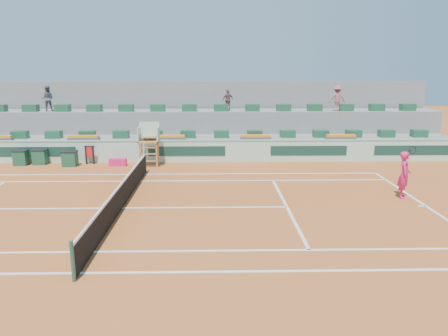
% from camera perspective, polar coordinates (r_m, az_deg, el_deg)
% --- Properties ---
extents(ground, '(90.00, 90.00, 0.00)m').
position_cam_1_polar(ground, '(17.41, -13.15, -5.13)').
color(ground, '#9E4C1E').
rests_on(ground, ground).
extents(seating_tier_lower, '(36.00, 4.00, 1.20)m').
position_cam_1_polar(seating_tier_lower, '(27.53, -8.74, 2.99)').
color(seating_tier_lower, gray).
rests_on(seating_tier_lower, ground).
extents(seating_tier_upper, '(36.00, 2.40, 2.60)m').
position_cam_1_polar(seating_tier_upper, '(28.99, -8.38, 4.90)').
color(seating_tier_upper, gray).
rests_on(seating_tier_upper, ground).
extents(stadium_back_wall, '(36.00, 0.40, 4.40)m').
position_cam_1_polar(stadium_back_wall, '(30.46, -8.07, 7.00)').
color(stadium_back_wall, gray).
rests_on(stadium_back_wall, ground).
extents(player_bag, '(0.93, 0.41, 0.41)m').
position_cam_1_polar(player_bag, '(24.82, -13.70, 0.75)').
color(player_bag, '#E91E6D').
rests_on(player_bag, ground).
extents(spectator_left, '(0.83, 0.67, 1.59)m').
position_cam_1_polar(spectator_left, '(30.14, -22.05, 8.41)').
color(spectator_left, '#4F505D').
rests_on(spectator_left, seating_tier_upper).
extents(spectator_mid, '(0.86, 0.63, 1.36)m').
position_cam_1_polar(spectator_mid, '(28.25, 0.53, 8.87)').
color(spectator_mid, '#6C4852').
rests_on(spectator_mid, seating_tier_upper).
extents(spectator_right, '(1.06, 0.63, 1.61)m').
position_cam_1_polar(spectator_right, '(28.87, 14.56, 8.80)').
color(spectator_right, '#A1505B').
rests_on(spectator_right, seating_tier_upper).
extents(court_lines, '(23.89, 11.09, 0.01)m').
position_cam_1_polar(court_lines, '(17.41, -13.15, -5.11)').
color(court_lines, silver).
rests_on(court_lines, ground).
extents(tennis_net, '(0.10, 11.97, 1.10)m').
position_cam_1_polar(tennis_net, '(17.26, -13.24, -3.46)').
color(tennis_net, black).
rests_on(tennis_net, ground).
extents(advertising_hoarding, '(36.00, 0.34, 1.26)m').
position_cam_1_polar(advertising_hoarding, '(25.38, -9.32, 2.20)').
color(advertising_hoarding, '#ACD8BE').
rests_on(advertising_hoarding, ground).
extents(umpire_chair, '(1.10, 0.90, 2.40)m').
position_cam_1_polar(umpire_chair, '(24.25, -9.77, 3.86)').
color(umpire_chair, '#A2713D').
rests_on(umpire_chair, ground).
extents(seat_row_lower, '(32.90, 0.60, 0.44)m').
position_cam_1_polar(seat_row_lower, '(26.52, -9.04, 4.39)').
color(seat_row_lower, '#1B5132').
rests_on(seat_row_lower, seating_tier_lower).
extents(seat_row_upper, '(32.90, 0.60, 0.44)m').
position_cam_1_polar(seat_row_upper, '(28.23, -8.63, 7.78)').
color(seat_row_upper, '#1B5132').
rests_on(seat_row_upper, seating_tier_upper).
extents(flower_planters, '(26.80, 0.36, 0.28)m').
position_cam_1_polar(flower_planters, '(26.00, -12.55, 3.88)').
color(flower_planters, '#515151').
rests_on(flower_planters, seating_tier_lower).
extents(drink_cooler_a, '(0.78, 0.68, 0.84)m').
position_cam_1_polar(drink_cooler_a, '(25.48, -19.49, 1.17)').
color(drink_cooler_a, '#174731').
rests_on(drink_cooler_a, ground).
extents(drink_cooler_b, '(0.75, 0.65, 0.84)m').
position_cam_1_polar(drink_cooler_b, '(26.56, -22.89, 1.35)').
color(drink_cooler_b, '#174731').
rests_on(drink_cooler_b, ground).
extents(drink_cooler_c, '(0.74, 0.64, 0.84)m').
position_cam_1_polar(drink_cooler_c, '(26.76, -25.00, 1.23)').
color(drink_cooler_c, '#174731').
rests_on(drink_cooler_c, ground).
extents(towel_rack, '(0.57, 0.10, 1.03)m').
position_cam_1_polar(towel_rack, '(25.66, -17.15, 1.84)').
color(towel_rack, black).
rests_on(towel_rack, ground).
extents(tennis_player, '(0.70, 0.98, 2.28)m').
position_cam_1_polar(tennis_player, '(19.55, 22.48, -0.80)').
color(tennis_player, '#E91E6D').
rests_on(tennis_player, ground).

